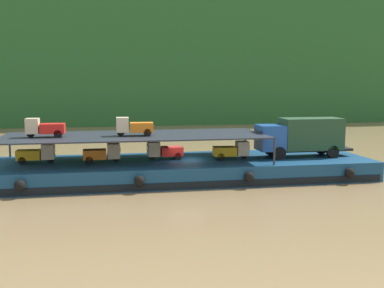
{
  "coord_description": "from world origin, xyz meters",
  "views": [
    {
      "loc": [
        -6.08,
        -35.74,
        7.47
      ],
      "look_at": [
        0.56,
        0.0,
        2.7
      ],
      "focal_mm": 44.35,
      "sensor_mm": 36.0,
      "label": 1
    }
  ],
  "objects_px": {
    "mini_truck_lower_fore": "(232,150)",
    "cargo_barge": "(185,169)",
    "mini_truck_lower_mid": "(164,151)",
    "mini_truck_lower_stern": "(37,154)",
    "mini_truck_lower_aft": "(102,153)",
    "covered_lorry": "(301,136)",
    "mini_truck_upper_mid": "(134,127)",
    "mini_truck_upper_stern": "(45,128)"
  },
  "relations": [
    {
      "from": "mini_truck_lower_aft",
      "to": "mini_truck_lower_mid",
      "type": "bearing_deg",
      "value": 6.53
    },
    {
      "from": "mini_truck_lower_aft",
      "to": "mini_truck_lower_fore",
      "type": "bearing_deg",
      "value": -1.74
    },
    {
      "from": "cargo_barge",
      "to": "mini_truck_lower_stern",
      "type": "bearing_deg",
      "value": 177.43
    },
    {
      "from": "cargo_barge",
      "to": "mini_truck_lower_fore",
      "type": "relative_size",
      "value": 10.41
    },
    {
      "from": "cargo_barge",
      "to": "mini_truck_upper_stern",
      "type": "height_order",
      "value": "mini_truck_upper_stern"
    },
    {
      "from": "mini_truck_lower_aft",
      "to": "mini_truck_upper_mid",
      "type": "relative_size",
      "value": 0.99
    },
    {
      "from": "mini_truck_upper_stern",
      "to": "mini_truck_upper_mid",
      "type": "height_order",
      "value": "same"
    },
    {
      "from": "covered_lorry",
      "to": "mini_truck_upper_mid",
      "type": "height_order",
      "value": "mini_truck_upper_mid"
    },
    {
      "from": "mini_truck_lower_stern",
      "to": "mini_truck_upper_mid",
      "type": "relative_size",
      "value": 0.99
    },
    {
      "from": "mini_truck_lower_aft",
      "to": "mini_truck_lower_stern",
      "type": "bearing_deg",
      "value": 172.7
    },
    {
      "from": "mini_truck_lower_mid",
      "to": "mini_truck_upper_mid",
      "type": "distance_m",
      "value": 3.24
    },
    {
      "from": "mini_truck_lower_fore",
      "to": "cargo_barge",
      "type": "bearing_deg",
      "value": 173.43
    },
    {
      "from": "mini_truck_upper_mid",
      "to": "mini_truck_lower_fore",
      "type": "bearing_deg",
      "value": 0.99
    },
    {
      "from": "cargo_barge",
      "to": "mini_truck_lower_mid",
      "type": "distance_m",
      "value": 2.17
    },
    {
      "from": "mini_truck_lower_aft",
      "to": "cargo_barge",
      "type": "bearing_deg",
      "value": 1.06
    },
    {
      "from": "mini_truck_lower_mid",
      "to": "cargo_barge",
      "type": "bearing_deg",
      "value": -15.16
    },
    {
      "from": "mini_truck_lower_fore",
      "to": "covered_lorry",
      "type": "bearing_deg",
      "value": 1.49
    },
    {
      "from": "mini_truck_lower_stern",
      "to": "mini_truck_upper_stern",
      "type": "bearing_deg",
      "value": -46.66
    },
    {
      "from": "mini_truck_lower_mid",
      "to": "mini_truck_lower_fore",
      "type": "relative_size",
      "value": 1.01
    },
    {
      "from": "covered_lorry",
      "to": "mini_truck_upper_stern",
      "type": "xyz_separation_m",
      "value": [
        -19.76,
        -0.03,
        1.0
      ]
    },
    {
      "from": "covered_lorry",
      "to": "mini_truck_lower_fore",
      "type": "distance_m",
      "value": 5.9
    },
    {
      "from": "mini_truck_lower_mid",
      "to": "mini_truck_upper_mid",
      "type": "height_order",
      "value": "mini_truck_upper_mid"
    },
    {
      "from": "mini_truck_lower_mid",
      "to": "mini_truck_lower_fore",
      "type": "xyz_separation_m",
      "value": [
        5.18,
        -0.84,
        0.0
      ]
    },
    {
      "from": "mini_truck_lower_stern",
      "to": "mini_truck_lower_mid",
      "type": "xyz_separation_m",
      "value": [
        9.52,
        -0.07,
        0.0
      ]
    },
    {
      "from": "mini_truck_lower_fore",
      "to": "mini_truck_upper_mid",
      "type": "distance_m",
      "value": 7.81
    },
    {
      "from": "mini_truck_lower_mid",
      "to": "mini_truck_lower_stern",
      "type": "bearing_deg",
      "value": 179.55
    },
    {
      "from": "cargo_barge",
      "to": "mini_truck_lower_fore",
      "type": "xyz_separation_m",
      "value": [
        3.62,
        -0.42,
        1.44
      ]
    },
    {
      "from": "mini_truck_upper_stern",
      "to": "mini_truck_lower_mid",
      "type": "bearing_deg",
      "value": 4.69
    },
    {
      "from": "mini_truck_upper_mid",
      "to": "mini_truck_lower_stern",
      "type": "bearing_deg",
      "value": 171.69
    },
    {
      "from": "mini_truck_lower_mid",
      "to": "mini_truck_upper_stern",
      "type": "bearing_deg",
      "value": -175.31
    },
    {
      "from": "mini_truck_lower_stern",
      "to": "mini_truck_lower_aft",
      "type": "xyz_separation_m",
      "value": [
        4.8,
        -0.61,
        0.0
      ]
    },
    {
      "from": "mini_truck_lower_mid",
      "to": "mini_truck_upper_stern",
      "type": "xyz_separation_m",
      "value": [
        -8.77,
        -0.72,
        2.0
      ]
    },
    {
      "from": "mini_truck_lower_stern",
      "to": "mini_truck_upper_stern",
      "type": "relative_size",
      "value": 0.99
    },
    {
      "from": "cargo_barge",
      "to": "mini_truck_lower_aft",
      "type": "height_order",
      "value": "mini_truck_lower_aft"
    },
    {
      "from": "covered_lorry",
      "to": "mini_truck_lower_mid",
      "type": "height_order",
      "value": "covered_lorry"
    },
    {
      "from": "covered_lorry",
      "to": "mini_truck_lower_fore",
      "type": "relative_size",
      "value": 2.84
    },
    {
      "from": "mini_truck_upper_mid",
      "to": "covered_lorry",
      "type": "bearing_deg",
      "value": 1.21
    },
    {
      "from": "mini_truck_lower_fore",
      "to": "mini_truck_upper_mid",
      "type": "xyz_separation_m",
      "value": [
        -7.54,
        -0.13,
        2.0
      ]
    },
    {
      "from": "mini_truck_upper_stern",
      "to": "mini_truck_lower_fore",
      "type": "bearing_deg",
      "value": -0.5
    },
    {
      "from": "mini_truck_lower_mid",
      "to": "mini_truck_upper_mid",
      "type": "relative_size",
      "value": 1.0
    },
    {
      "from": "mini_truck_lower_stern",
      "to": "mini_truck_upper_mid",
      "type": "distance_m",
      "value": 7.5
    },
    {
      "from": "cargo_barge",
      "to": "covered_lorry",
      "type": "bearing_deg",
      "value": -1.61
    }
  ]
}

